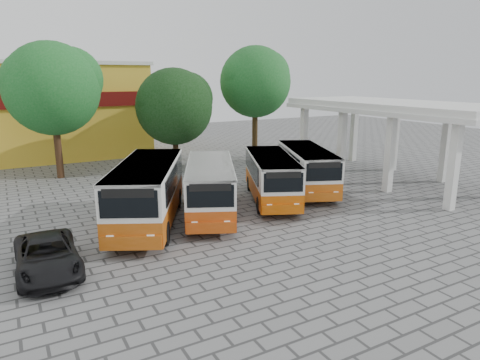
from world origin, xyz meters
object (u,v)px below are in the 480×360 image
bus_far_left (148,189)px  bus_far_right (307,167)px  bus_centre_right (271,175)px  parked_car (47,256)px  bus_centre_left (210,185)px

bus_far_left → bus_far_right: bearing=34.0°
bus_centre_right → bus_far_right: size_ratio=0.98×
bus_far_left → bus_far_right: bus_far_left is taller
bus_far_right → parked_car: bearing=-139.8°
bus_far_right → parked_car: bus_far_right is taller
bus_centre_left → parked_car: bearing=-133.3°
bus_far_left → parked_car: bearing=-118.8°
bus_far_left → parked_car: bus_far_left is taller
bus_centre_left → bus_far_right: 7.50m
bus_centre_left → bus_far_right: (7.36, 1.45, -0.03)m
bus_far_left → parked_car: (-4.88, -3.35, -1.11)m
bus_centre_left → bus_far_right: bus_centre_left is taller
bus_centre_left → bus_centre_right: 4.22m
bus_far_right → parked_car: size_ratio=1.71×
bus_far_left → bus_centre_right: size_ratio=1.15×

